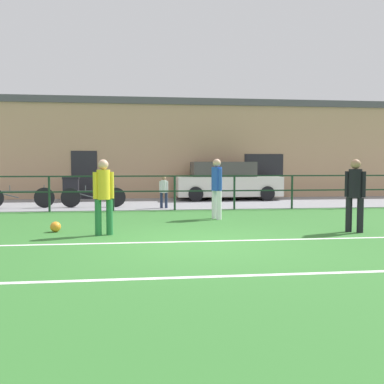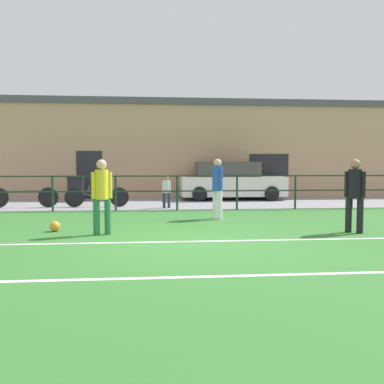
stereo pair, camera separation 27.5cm
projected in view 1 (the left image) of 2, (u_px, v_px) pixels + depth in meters
The scene contains 15 objects.
ground at pixel (200, 244), 8.24m from camera, with size 60.00×44.00×0.04m, color #33702D.
field_line_touchline at pixel (199, 241), 8.40m from camera, with size 36.00×0.11×0.00m, color white.
field_line_hash at pixel (226, 276), 5.77m from camera, with size 36.00×0.11×0.00m, color white.
pavement_strip at pixel (170, 203), 16.66m from camera, with size 48.00×5.00×0.02m, color gray.
perimeter_fence at pixel (175, 188), 14.14m from camera, with size 36.07×0.07×1.15m.
clubhouse_facade at pixel (164, 149), 20.19m from camera, with size 28.00×2.56×4.45m.
player_goalkeeper at pixel (355, 191), 9.50m from camera, with size 0.37×0.31×1.62m.
player_striker at pixel (104, 192), 9.10m from camera, with size 0.43×0.28×1.61m.
player_winger at pixel (217, 185), 11.84m from camera, with size 0.29×0.43×1.66m.
soccer_ball_match at pixel (56, 227), 9.57m from camera, with size 0.23×0.23×0.23m, color orange.
spectator_child at pixel (164, 190), 14.68m from camera, with size 0.30×0.19×1.10m.
parked_car_red at pixel (226, 182), 18.34m from camera, with size 4.37×1.88×1.60m.
bicycle_parked_0 at pixel (19, 197), 14.72m from camera, with size 2.37×0.04×0.78m.
bicycle_parked_1 at pixel (93, 197), 15.02m from camera, with size 2.23×0.04×0.77m.
trash_bin_0 at pixel (71, 189), 17.21m from camera, with size 0.63×0.54×0.99m.
Camera 1 is at (-1.13, -8.09, 1.49)m, focal length 40.30 mm.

